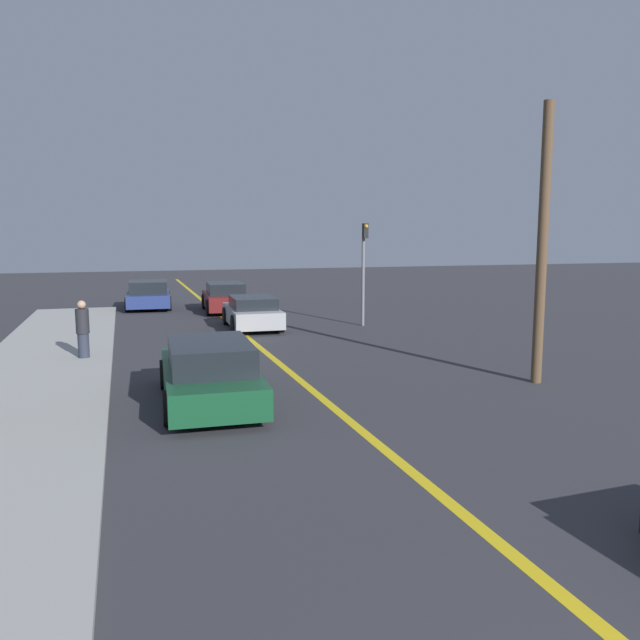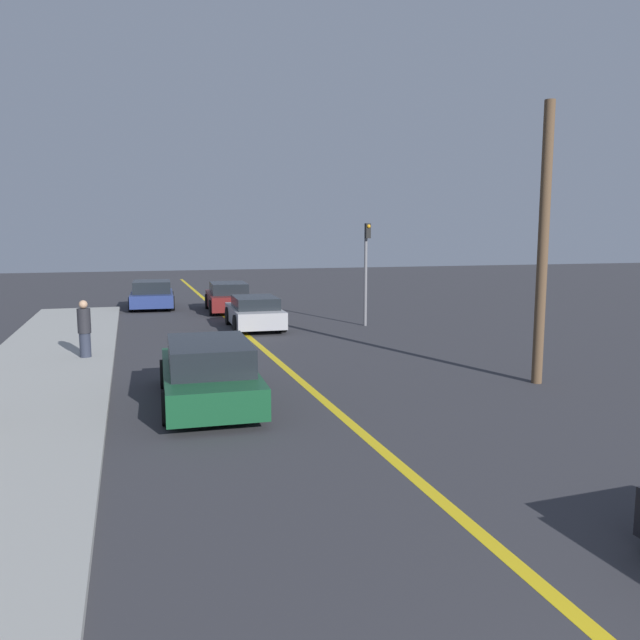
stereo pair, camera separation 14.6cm
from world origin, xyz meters
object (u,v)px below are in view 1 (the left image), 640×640
Objects in this scene: car_ahead_center at (209,373)px; pedestrian_far_standing at (83,329)px; car_far_distant at (252,313)px; utility_pole at (542,246)px; traffic_light at (364,263)px; car_parked_left_lot at (225,297)px; car_oncoming_far at (148,295)px.

car_ahead_center is 2.98× the size of pedestrian_far_standing.
utility_pole is at bearing -63.51° from car_far_distant.
car_far_distant is 4.55m from traffic_light.
car_parked_left_lot is (2.71, 15.12, 0.01)m from car_ahead_center.
car_oncoming_far is 0.63× the size of utility_pole.
car_ahead_center is 17.41m from car_oncoming_far.
car_ahead_center is 5.83m from pedestrian_far_standing.
car_oncoming_far is at bearing 116.13° from car_far_distant.
utility_pole reaches higher than car_far_distant.
car_parked_left_lot is at bearing 82.05° from car_ahead_center.
car_parked_left_lot is 2.71× the size of pedestrian_far_standing.
car_parked_left_lot is 3.95m from car_oncoming_far.
car_far_distant is 8.32m from car_oncoming_far.
car_ahead_center is 10.21m from car_far_distant.
traffic_light is at bearing 22.60° from pedestrian_far_standing.
car_ahead_center reaches higher than car_parked_left_lot.
car_parked_left_lot is at bearing 93.79° from car_far_distant.
car_ahead_center is 1.15× the size of car_oncoming_far.
car_parked_left_lot is (-0.16, 5.33, 0.05)m from car_far_distant.
car_ahead_center is 7.98m from utility_pole.
pedestrian_far_standing reaches higher than car_parked_left_lot.
car_parked_left_lot is 1.10× the size of traffic_light.
car_ahead_center is 1.17× the size of car_far_distant.
car_far_distant is at bearing -63.28° from car_oncoming_far.
utility_pole reaches higher than car_oncoming_far.
car_far_distant is (2.87, 9.80, -0.04)m from car_ahead_center.
car_far_distant is at bearing 171.80° from traffic_light.
car_ahead_center is at bearing 176.12° from utility_pole.
pedestrian_far_standing is (-2.19, -12.24, 0.28)m from car_oncoming_far.
car_parked_left_lot is 7.52m from traffic_light.
pedestrian_far_standing is at bearing -157.40° from traffic_light.
car_parked_left_lot reaches higher than car_far_distant.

